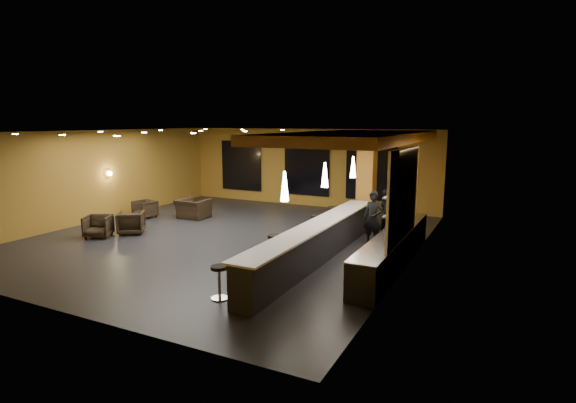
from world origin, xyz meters
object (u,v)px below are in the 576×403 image
at_px(pendant_2, 353,167).
at_px(bar_stool_3, 304,237).
at_px(bar_stool_1, 257,260).
at_px(bar_stool_2, 275,245).
at_px(armchair_c, 145,209).
at_px(bar_stool_0, 219,278).
at_px(pendant_0, 285,186).
at_px(bar_stool_5, 333,216).
at_px(armchair_d, 193,209).
at_px(bar_counter, 317,243).
at_px(bar_stool_4, 316,224).
at_px(staff_b, 388,213).
at_px(staff_c, 395,213).
at_px(column, 367,179).
at_px(pendant_1, 325,175).
at_px(prep_counter, 393,250).
at_px(staff_a, 373,218).
at_px(armchair_b, 131,223).

distance_m(pendant_2, bar_stool_3, 3.15).
height_order(bar_stool_1, bar_stool_2, bar_stool_2).
bearing_deg(armchair_c, bar_stool_0, -28.01).
xyz_separation_m(pendant_0, bar_stool_5, (-0.81, 5.42, -1.80)).
xyz_separation_m(bar_stool_3, bar_stool_5, (-0.15, 2.86, 0.08)).
bearing_deg(armchair_d, bar_stool_1, 140.10).
bearing_deg(bar_stool_2, armchair_d, 146.90).
xyz_separation_m(bar_counter, bar_stool_4, (-0.92, 2.13, 0.01)).
height_order(bar_stool_1, bar_stool_4, bar_stool_4).
height_order(pendant_0, bar_stool_1, pendant_0).
xyz_separation_m(staff_b, staff_c, (0.25, -0.11, 0.06)).
bearing_deg(bar_stool_4, column, 69.52).
height_order(pendant_1, bar_stool_5, pendant_1).
distance_m(column, bar_stool_2, 5.59).
distance_m(armchair_c, bar_stool_4, 7.48).
bearing_deg(bar_stool_5, bar_stool_0, -90.20).
bearing_deg(bar_stool_4, prep_counter, -29.20).
bearing_deg(bar_stool_2, prep_counter, 23.44).
xyz_separation_m(staff_a, staff_c, (0.41, 1.08, 0.01)).
relative_size(armchair_b, bar_stool_3, 1.16).
bearing_deg(bar_stool_5, staff_c, -2.80).
relative_size(armchair_b, bar_stool_5, 0.99).
distance_m(staff_b, bar_stool_5, 1.94).
relative_size(staff_a, staff_c, 0.98).
height_order(bar_counter, bar_stool_3, bar_counter).
bearing_deg(armchair_c, pendant_2, 14.56).
height_order(staff_c, bar_stool_0, staff_c).
distance_m(bar_counter, prep_counter, 2.06).
height_order(bar_counter, staff_b, staff_b).
bearing_deg(bar_stool_3, staff_c, 53.64).
bearing_deg(bar_counter, staff_b, 72.10).
xyz_separation_m(armchair_c, armchair_d, (1.79, 0.80, 0.03)).
xyz_separation_m(bar_stool_0, bar_stool_5, (0.02, 6.92, 0.07)).
xyz_separation_m(pendant_0, armchair_b, (-6.93, 1.96, -1.96)).
bearing_deg(pendant_1, staff_a, 61.48).
height_order(armchair_c, bar_stool_2, bar_stool_2).
relative_size(staff_b, armchair_c, 2.09).
bearing_deg(pendant_0, pendant_1, 90.00).
distance_m(bar_counter, bar_stool_5, 3.52).
distance_m(bar_counter, staff_b, 3.62).
distance_m(column, bar_stool_0, 8.24).
bearing_deg(bar_stool_1, armchair_c, 151.35).
xyz_separation_m(staff_b, bar_stool_4, (-2.03, -1.29, -0.30)).
relative_size(column, pendant_1, 5.00).
bearing_deg(staff_a, pendant_2, 148.50).
bearing_deg(prep_counter, staff_a, 121.41).
xyz_separation_m(staff_b, armchair_c, (-9.50, -1.29, -0.46)).
xyz_separation_m(pendant_1, bar_stool_1, (-0.72, -2.56, -1.85)).
bearing_deg(pendant_2, bar_stool_3, -105.36).
height_order(pendant_1, bar_stool_2, pendant_1).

